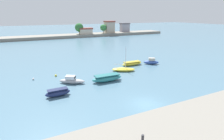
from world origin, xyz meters
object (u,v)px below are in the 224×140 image
(moored_boat_3, at_px, (123,69))
(mooring_buoy_1, at_px, (56,75))
(moored_boat_4, at_px, (132,63))
(moored_boat_5, at_px, (151,62))
(mooring_bollard, at_px, (143,139))
(moored_boat_2, at_px, (107,78))
(mooring_buoy_0, at_px, (33,79))
(moored_boat_1, at_px, (72,81))
(moored_boat_0, at_px, (58,93))

(moored_boat_3, distance_m, mooring_buoy_1, 13.75)
(moored_boat_4, height_order, moored_boat_5, moored_boat_5)
(mooring_bollard, relative_size, moored_boat_5, 0.18)
(moored_boat_2, relative_size, mooring_buoy_1, 13.78)
(moored_boat_3, bearing_deg, moored_boat_5, 39.72)
(moored_boat_3, xyz_separation_m, mooring_buoy_0, (-17.51, 2.47, -0.20))
(mooring_bollard, height_order, moored_boat_5, mooring_bollard)
(mooring_bollard, distance_m, moored_boat_1, 20.16)
(moored_boat_2, bearing_deg, moored_boat_4, 37.51)
(moored_boat_0, height_order, mooring_buoy_0, moored_boat_0)
(mooring_bollard, bearing_deg, moored_boat_4, 59.82)
(mooring_buoy_1, bearing_deg, moored_boat_3, -11.42)
(mooring_bollard, distance_m, mooring_buoy_0, 25.76)
(moored_boat_2, distance_m, moored_boat_5, 15.49)
(moored_boat_4, bearing_deg, moored_boat_2, -143.48)
(moored_boat_2, bearing_deg, mooring_bollard, -104.89)
(moored_boat_3, height_order, mooring_buoy_1, moored_boat_3)
(moored_boat_1, bearing_deg, moored_boat_5, 43.67)
(moored_boat_0, relative_size, moored_boat_5, 0.98)
(moored_boat_1, distance_m, moored_boat_2, 6.16)
(mooring_bollard, height_order, moored_boat_3, moored_boat_3)
(moored_boat_2, xyz_separation_m, moored_boat_5, (14.30, 5.95, -0.01))
(moored_boat_2, relative_size, moored_boat_5, 1.52)
(moored_boat_2, bearing_deg, moored_boat_5, 23.56)
(moored_boat_2, bearing_deg, mooring_buoy_0, 152.82)
(moored_boat_3, relative_size, mooring_buoy_1, 12.62)
(moored_boat_5, xyz_separation_m, mooring_buoy_0, (-26.26, 0.46, -0.40))
(moored_boat_0, distance_m, moored_boat_5, 24.71)
(mooring_bollard, bearing_deg, moored_boat_2, 74.14)
(mooring_bollard, distance_m, moored_boat_2, 19.16)
(moored_boat_0, bearing_deg, mooring_buoy_0, 106.59)
(mooring_buoy_0, bearing_deg, moored_boat_5, -0.99)
(moored_boat_0, xyz_separation_m, mooring_buoy_0, (-3.01, 8.82, -0.34))
(moored_boat_5, height_order, mooring_buoy_1, moored_boat_5)
(moored_boat_1, xyz_separation_m, mooring_buoy_0, (-6.04, 4.70, -0.33))
(moored_boat_4, height_order, mooring_buoy_1, moored_boat_4)
(moored_boat_0, relative_size, moored_boat_3, 0.70)
(mooring_buoy_0, bearing_deg, moored_boat_2, -28.16)
(moored_boat_0, xyz_separation_m, moored_boat_1, (3.03, 4.12, -0.02))
(mooring_bollard, distance_m, moored_boat_5, 31.21)
(moored_boat_5, distance_m, mooring_buoy_0, 26.27)
(moored_boat_4, bearing_deg, mooring_buoy_1, -178.57)
(moored_boat_3, bearing_deg, moored_boat_2, -117.97)
(mooring_buoy_1, bearing_deg, moored_boat_0, -96.42)
(moored_boat_1, relative_size, moored_boat_2, 0.81)
(moored_boat_1, height_order, mooring_buoy_0, moored_boat_1)
(mooring_buoy_0, bearing_deg, mooring_buoy_1, 3.55)
(moored_boat_3, bearing_deg, moored_boat_1, -142.29)
(moored_boat_1, bearing_deg, mooring_buoy_1, 143.93)
(moored_boat_1, xyz_separation_m, moored_boat_3, (11.47, 2.22, -0.13))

